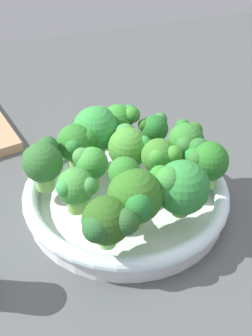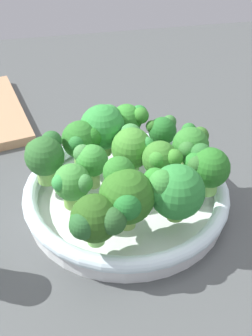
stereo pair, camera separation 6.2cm
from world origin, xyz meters
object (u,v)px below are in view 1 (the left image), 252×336
Objects in this scene: broccoli_floret_7 at (76,188)px; broccoli_floret_10 at (107,222)px; broccoli_floret_9 at (159,158)px; broccoli_floret_8 at (120,120)px; broccoli_floret_5 at (186,141)px; broccoli_floret_0 at (43,161)px; bowl at (126,196)px; broccoli_floret_3 at (129,146)px; broccoli_floret_12 at (77,144)px; broccoli_floret_1 at (205,161)px; broccoli_floret_6 at (178,187)px; broccoli_floret_13 at (90,163)px; broccoli_floret_11 at (154,129)px; broccoli_floret_4 at (96,127)px; broccoli_floret_2 at (134,194)px.

broccoli_floret_10 reaches higher than broccoli_floret_7.
broccoli_floret_8 is at bearing 11.15° from broccoli_floret_9.
broccoli_floret_5 is 1.11× the size of broccoli_floret_7.
broccoli_floret_5 is (-1.69, -19.39, 0.05)cm from broccoli_floret_0.
broccoli_floret_3 reaches higher than bowl.
broccoli_floret_12 is at bearing 71.18° from broccoli_floret_3.
broccoli_floret_1 is 5.94cm from broccoli_floret_9.
broccoli_floret_0 is (3.46, 10.18, 5.87)cm from bowl.
broccoli_floret_3 is 11.14cm from broccoli_floret_6.
broccoli_floret_0 is at bearing 71.24° from bowl.
broccoli_floret_3 is 15.18cm from broccoli_floret_10.
broccoli_floret_0 is at bearing 67.65° from broccoli_floret_13.
broccoli_floret_5 is at bearing -94.97° from broccoli_floret_0.
broccoli_floret_5 reaches higher than broccoli_floret_1.
broccoli_floret_6 is (-7.02, -4.26, 6.14)cm from bowl.
broccoli_floret_5 is (1.77, -9.22, 5.92)cm from bowl.
broccoli_floret_0 is 1.33× the size of broccoli_floret_11.
broccoli_floret_9 is at bearing 113.66° from broccoli_floret_5.
broccoli_floret_7 is (-11.07, 5.52, -0.84)cm from broccoli_floret_4.
bowl is 4.62× the size of broccoli_floret_7.
broccoli_floret_2 is at bearing -164.61° from broccoli_floret_12.
broccoli_floret_10 is at bearing -165.87° from broccoli_floret_7.
broccoli_floret_6 is at bearing -89.09° from broccoli_floret_2.
broccoli_floret_13 is at bearing 20.55° from broccoli_floret_2.
broccoli_floret_9 is at bearing -99.09° from broccoli_floret_13.
broccoli_floret_2 reaches higher than broccoli_floret_10.
broccoli_floret_5 and broccoli_floret_12 have the same top height.
broccoli_floret_6 reaches higher than broccoli_floret_0.
broccoli_floret_6 reaches higher than broccoli_floret_11.
broccoli_floret_0 reaches higher than broccoli_floret_10.
broccoli_floret_6 is at bearing 178.27° from broccoli_floret_9.
broccoli_floret_4 reaches higher than broccoli_floret_12.
broccoli_floret_11 is at bearing -53.29° from broccoli_floret_3.
broccoli_floret_2 is at bearing 168.73° from bowl.
broccoli_floret_12 is at bearing -1.37° from broccoli_floret_10.
broccoli_floret_11 is at bearing -95.65° from broccoli_floret_4.
broccoli_floret_2 reaches higher than broccoli_floret_4.
broccoli_floret_6 is 1.23× the size of broccoli_floret_7.
bowl is 11.73cm from broccoli_floret_1.
broccoli_floret_5 is (-2.01, -7.61, 0.50)cm from broccoli_floret_3.
broccoli_floret_8 is at bearing 29.92° from broccoli_floret_1.
broccoli_floret_3 is at bearing -27.54° from broccoli_floret_10.
broccoli_floret_1 is at bearing -107.38° from broccoli_floret_0.
broccoli_floret_0 is 1.12× the size of broccoli_floret_7.
broccoli_floret_12 reaches higher than broccoli_floret_8.
broccoli_floret_4 is (15.64, 0.28, -0.38)cm from broccoli_floret_2.
broccoli_floret_5 reaches higher than broccoli_floret_7.
broccoli_floret_10 reaches higher than broccoli_floret_9.
broccoli_floret_10 is at bearing 105.40° from broccoli_floret_6.
broccoli_floret_2 reaches higher than broccoli_floret_5.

